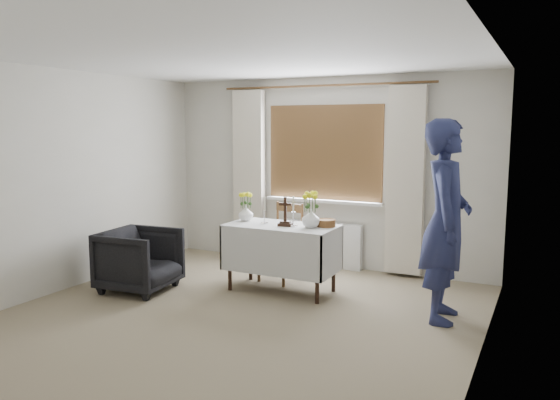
# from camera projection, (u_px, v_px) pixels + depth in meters

# --- Properties ---
(ground) EXTENTS (5.00, 5.00, 0.00)m
(ground) POSITION_uv_depth(u_px,v_px,m) (225.00, 324.00, 5.18)
(ground) COLOR gray
(ground) RESTS_ON ground
(altar_table) EXTENTS (1.24, 0.64, 0.76)m
(altar_table) POSITION_uv_depth(u_px,v_px,m) (281.00, 258.00, 6.18)
(altar_table) COLOR silver
(altar_table) RESTS_ON ground
(wooden_chair) EXTENTS (0.51, 0.51, 0.94)m
(wooden_chair) POSITION_uv_depth(u_px,v_px,m) (281.00, 243.00, 6.57)
(wooden_chair) COLOR brown
(wooden_chair) RESTS_ON ground
(armchair) EXTENTS (0.85, 0.83, 0.71)m
(armchair) POSITION_uv_depth(u_px,v_px,m) (140.00, 260.00, 6.20)
(armchair) COLOR black
(armchair) RESTS_ON ground
(person) EXTENTS (0.54, 0.75, 1.94)m
(person) POSITION_uv_depth(u_px,v_px,m) (446.00, 221.00, 5.19)
(person) COLOR navy
(person) RESTS_ON ground
(radiator) EXTENTS (1.10, 0.10, 0.60)m
(radiator) POSITION_uv_depth(u_px,v_px,m) (322.00, 244.00, 7.28)
(radiator) COLOR silver
(radiator) RESTS_ON ground
(wooden_cross) EXTENTS (0.17, 0.13, 0.33)m
(wooden_cross) POSITION_uv_depth(u_px,v_px,m) (285.00, 211.00, 6.05)
(wooden_cross) COLOR black
(wooden_cross) RESTS_ON altar_table
(candlestick_left) EXTENTS (0.09, 0.09, 0.31)m
(candlestick_left) POSITION_uv_depth(u_px,v_px,m) (264.00, 210.00, 6.19)
(candlestick_left) COLOR silver
(candlestick_left) RESTS_ON altar_table
(candlestick_right) EXTENTS (0.13, 0.13, 0.34)m
(candlestick_right) POSITION_uv_depth(u_px,v_px,m) (293.00, 211.00, 6.02)
(candlestick_right) COLOR silver
(candlestick_right) RESTS_ON altar_table
(flower_vase_left) EXTENTS (0.18, 0.18, 0.18)m
(flower_vase_left) POSITION_uv_depth(u_px,v_px,m) (246.00, 213.00, 6.39)
(flower_vase_left) COLOR white
(flower_vase_left) RESTS_ON altar_table
(flower_vase_right) EXTENTS (0.25, 0.25, 0.21)m
(flower_vase_right) POSITION_uv_depth(u_px,v_px,m) (311.00, 218.00, 5.96)
(flower_vase_right) COLOR white
(flower_vase_right) RESTS_ON altar_table
(wicker_basket) EXTENTS (0.25, 0.25, 0.08)m
(wicker_basket) POSITION_uv_depth(u_px,v_px,m) (326.00, 223.00, 6.04)
(wicker_basket) COLOR brown
(wicker_basket) RESTS_ON altar_table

